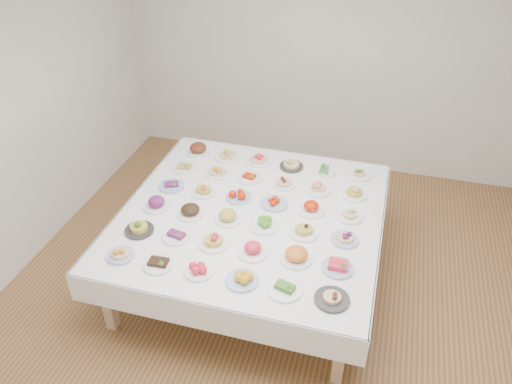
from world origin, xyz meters
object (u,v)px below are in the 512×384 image
(display_table, at_px, (252,218))
(dish_18, at_px, (171,183))
(dish_35, at_px, (359,172))
(dish_0, at_px, (120,251))

(display_table, relative_size, dish_18, 9.46)
(display_table, distance_m, dish_35, 1.25)
(display_table, height_order, dish_35, dish_35)
(display_table, relative_size, dish_0, 10.30)
(dish_35, bearing_deg, dish_0, -134.96)
(dish_0, bearing_deg, dish_18, 90.51)
(dish_0, relative_size, dish_35, 0.96)
(dish_35, bearing_deg, dish_18, -158.29)
(dish_18, height_order, dish_35, dish_35)
(dish_18, bearing_deg, dish_35, 21.71)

